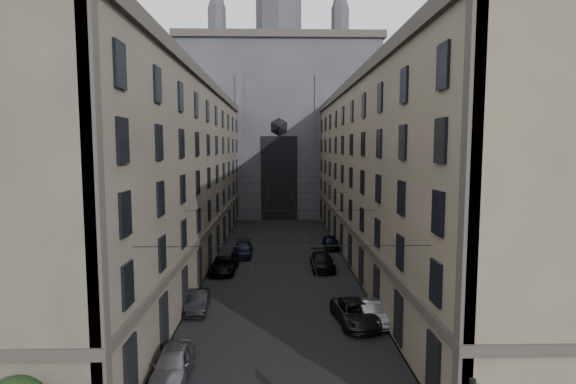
{
  "coord_description": "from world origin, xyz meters",
  "views": [
    {
      "loc": [
        -0.22,
        -10.67,
        12.1
      ],
      "look_at": [
        0.34,
        13.91,
        9.67
      ],
      "focal_mm": 28.0,
      "sensor_mm": 36.0,
      "label": 1
    }
  ],
  "objects": [
    {
      "name": "sidewalk_left",
      "position": [
        -10.5,
        36.0,
        0.07
      ],
      "size": [
        7.0,
        80.0,
        0.15
      ],
      "primitive_type": "cube",
      "color": "#383533",
      "rests_on": "ground"
    },
    {
      "name": "sidewalk_right",
      "position": [
        10.5,
        36.0,
        0.07
      ],
      "size": [
        7.0,
        80.0,
        0.15
      ],
      "primitive_type": "cube",
      "color": "#383533",
      "rests_on": "ground"
    },
    {
      "name": "building_left",
      "position": [
        -13.44,
        36.0,
        9.34
      ],
      "size": [
        13.6,
        60.6,
        18.85
      ],
      "color": "#463E36",
      "rests_on": "ground"
    },
    {
      "name": "building_right",
      "position": [
        13.44,
        36.0,
        9.34
      ],
      "size": [
        13.6,
        60.6,
        18.85
      ],
      "color": "brown",
      "rests_on": "ground"
    },
    {
      "name": "gothic_tower",
      "position": [
        0.0,
        74.96,
        17.8
      ],
      "size": [
        35.0,
        23.0,
        58.0
      ],
      "color": "#2D2D33",
      "rests_on": "ground"
    },
    {
      "name": "tram_wires",
      "position": [
        0.0,
        35.63,
        7.25
      ],
      "size": [
        14.0,
        60.0,
        0.43
      ],
      "color": "black",
      "rests_on": "ground"
    },
    {
      "name": "car_left_near",
      "position": [
        -5.75,
        12.0,
        0.8
      ],
      "size": [
        2.07,
        4.79,
        1.61
      ],
      "primitive_type": "imported",
      "rotation": [
        0.0,
        0.0,
        0.04
      ],
      "color": "slate",
      "rests_on": "ground"
    },
    {
      "name": "car_left_midnear",
      "position": [
        -6.2,
        21.83,
        0.72
      ],
      "size": [
        1.81,
        4.49,
        1.45
      ],
      "primitive_type": "imported",
      "rotation": [
        0.0,
        0.0,
        0.06
      ],
      "color": "black",
      "rests_on": "ground"
    },
    {
      "name": "car_left_midfar",
      "position": [
        -5.51,
        32.16,
        0.73
      ],
      "size": [
        2.6,
        5.34,
        1.46
      ],
      "primitive_type": "imported",
      "rotation": [
        0.0,
        0.0,
        -0.03
      ],
      "color": "black",
      "rests_on": "ground"
    },
    {
      "name": "car_left_far",
      "position": [
        -4.2,
        38.73,
        0.76
      ],
      "size": [
        2.18,
        5.29,
        1.53
      ],
      "primitive_type": "imported",
      "rotation": [
        0.0,
        0.0,
        0.01
      ],
      "color": "black",
      "rests_on": "ground"
    },
    {
      "name": "car_right_near",
      "position": [
        6.2,
        19.32,
        0.73
      ],
      "size": [
        2.01,
        4.55,
        1.45
      ],
      "primitive_type": "imported",
      "rotation": [
        0.0,
        0.0,
        0.11
      ],
      "color": "gray",
      "rests_on": "ground"
    },
    {
      "name": "car_right_midnear",
      "position": [
        5.09,
        19.14,
        0.75
      ],
      "size": [
        3.14,
        5.68,
        1.5
      ],
      "primitive_type": "imported",
      "rotation": [
        0.0,
        0.0,
        0.12
      ],
      "color": "black",
      "rests_on": "ground"
    },
    {
      "name": "car_right_midfar",
      "position": [
        4.2,
        33.2,
        0.8
      ],
      "size": [
        2.26,
        5.5,
        1.59
      ],
      "primitive_type": "imported",
      "rotation": [
        0.0,
        0.0,
        0.01
      ],
      "color": "black",
      "rests_on": "ground"
    },
    {
      "name": "car_right_far",
      "position": [
        6.15,
        42.31,
        0.77
      ],
      "size": [
        1.83,
        4.5,
        1.53
      ],
      "primitive_type": "imported",
      "rotation": [
        0.0,
        0.0,
        -0.0
      ],
      "color": "black",
      "rests_on": "ground"
    }
  ]
}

